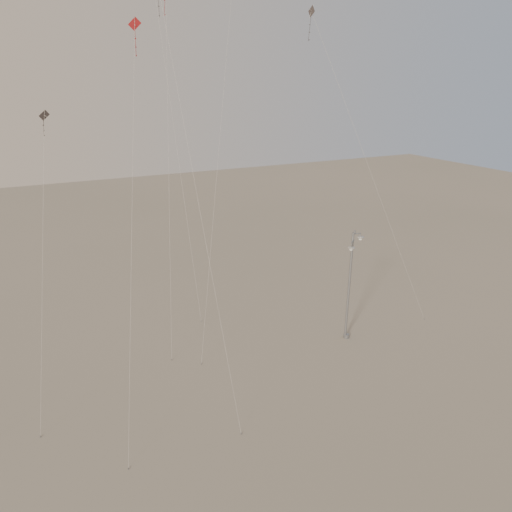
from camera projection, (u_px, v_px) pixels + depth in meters
name	position (u px, v px, depth m)	size (l,w,h in m)	color
ground	(297.00, 417.00, 32.53)	(160.00, 160.00, 0.00)	gray
street_lamp	(350.00, 283.00, 40.76)	(1.51, 0.84, 8.20)	#94989C
kite_1	(173.00, 67.00, 34.41)	(1.35, 13.83, 24.56)	#312A29
kite_3	(133.00, 133.00, 29.04)	(4.09, 7.31, 21.45)	maroon
kite_4	(339.00, 87.00, 39.50)	(9.02, 4.64, 22.99)	#312A29
kite_6	(43.00, 208.00, 29.59)	(2.76, 3.23, 16.93)	#312A29
kite_7	(167.00, 66.00, 37.94)	(3.33, 6.24, 24.50)	maroon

